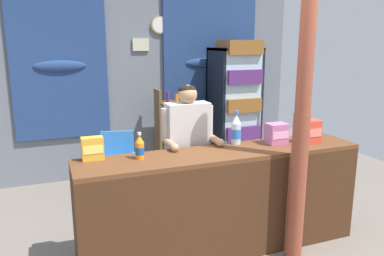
% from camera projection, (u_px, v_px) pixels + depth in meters
% --- Properties ---
extents(ground_plane, '(7.57, 7.57, 0.00)m').
position_uv_depth(ground_plane, '(190.00, 216.00, 4.48)').
color(ground_plane, slate).
extents(back_wall_curtained, '(4.64, 0.22, 2.88)m').
position_uv_depth(back_wall_curtained, '(147.00, 75.00, 5.77)').
color(back_wall_curtained, slate).
rests_on(back_wall_curtained, ground).
extents(stall_counter, '(2.72, 0.53, 0.99)m').
position_uv_depth(stall_counter, '(228.00, 196.00, 3.56)').
color(stall_counter, brown).
rests_on(stall_counter, ground).
extents(timber_post, '(0.17, 0.15, 2.77)m').
position_uv_depth(timber_post, '(302.00, 120.00, 3.34)').
color(timber_post, brown).
rests_on(timber_post, ground).
extents(drink_fridge, '(0.66, 0.66, 2.00)m').
position_uv_depth(drink_fridge, '(235.00, 102.00, 5.80)').
color(drink_fridge, black).
rests_on(drink_fridge, ground).
extents(bottle_shelf_rack, '(0.48, 0.28, 1.31)m').
position_uv_depth(bottle_shelf_rack, '(173.00, 132.00, 5.70)').
color(bottle_shelf_rack, brown).
rests_on(bottle_shelf_rack, ground).
extents(plastic_lawn_chair, '(0.53, 0.53, 0.86)m').
position_uv_depth(plastic_lawn_chair, '(118.00, 161.00, 4.91)').
color(plastic_lawn_chair, '#3884D6').
rests_on(plastic_lawn_chair, ground).
extents(shopkeeper, '(0.55, 0.42, 1.58)m').
position_uv_depth(shopkeeper, '(188.00, 142.00, 3.89)').
color(shopkeeper, '#28282D').
rests_on(shopkeeper, ground).
extents(soda_bottle_water, '(0.10, 0.10, 0.33)m').
position_uv_depth(soda_bottle_water, '(236.00, 130.00, 3.80)').
color(soda_bottle_water, silver).
rests_on(soda_bottle_water, stall_counter).
extents(soda_bottle_orange_soda, '(0.08, 0.08, 0.24)m').
position_uv_depth(soda_bottle_orange_soda, '(140.00, 148.00, 3.32)').
color(soda_bottle_orange_soda, orange).
rests_on(soda_bottle_orange_soda, stall_counter).
extents(snack_box_wafer, '(0.20, 0.15, 0.21)m').
position_uv_depth(snack_box_wafer, '(277.00, 134.00, 3.82)').
color(snack_box_wafer, '#B76699').
rests_on(snack_box_wafer, stall_counter).
extents(snack_box_crackers, '(0.17, 0.14, 0.23)m').
position_uv_depth(snack_box_crackers, '(311.00, 131.00, 3.85)').
color(snack_box_crackers, '#E5422D').
rests_on(snack_box_crackers, stall_counter).
extents(snack_box_choco_powder, '(0.18, 0.10, 0.20)m').
position_uv_depth(snack_box_choco_powder, '(92.00, 148.00, 3.30)').
color(snack_box_choco_powder, gold).
rests_on(snack_box_choco_powder, stall_counter).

